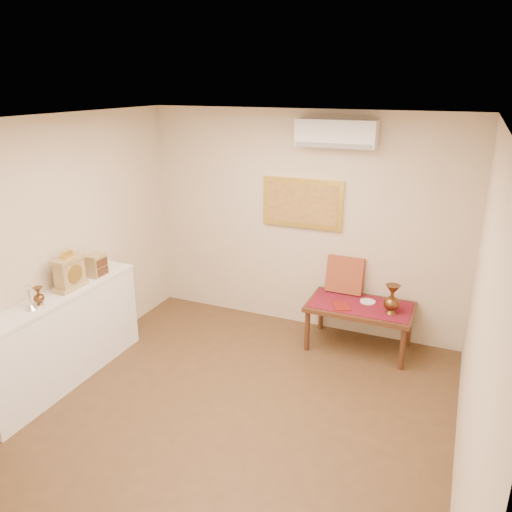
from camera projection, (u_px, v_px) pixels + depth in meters
The scene contains 18 objects.
floor at pixel (222, 423), 4.62m from camera, with size 4.50×4.50×0.00m, color brown.
ceiling at pixel (214, 123), 3.73m from camera, with size 4.50×4.50×0.00m, color white.
wall_back at pixel (302, 223), 6.13m from camera, with size 4.00×0.02×2.70m, color beige.
wall_left at pixel (38, 258), 4.92m from camera, with size 0.02×4.50×2.70m, color beige.
wall_right at pixel (477, 334), 3.44m from camera, with size 0.02×4.50×2.70m, color beige.
candlestick at pixel (29, 298), 4.62m from camera, with size 0.11×0.11×0.24m, color silver, non-canonical shape.
brass_urn_small at pixel (38, 293), 4.72m from camera, with size 0.10×0.10×0.23m, color brown, non-canonical shape.
table_cloth at pixel (360, 305), 5.76m from camera, with size 1.14×0.59×0.01m, color maroon.
brass_urn_tall at pixel (392, 296), 5.48m from camera, with size 0.18×0.18×0.41m, color brown, non-canonical shape.
plate at pixel (368, 302), 5.81m from camera, with size 0.18×0.18×0.01m, color silver.
menu at pixel (341, 306), 5.70m from camera, with size 0.18×0.25×0.01m, color maroon.
cushion at pixel (345, 275), 6.03m from camera, with size 0.44×0.10×0.44m, color maroon.
display_ledge at pixel (63, 338), 5.14m from camera, with size 0.37×2.02×0.98m.
mantel_clock at pixel (70, 273), 5.07m from camera, with size 0.17×0.36×0.41m.
wooden_chest at pixel (97, 265), 5.43m from camera, with size 0.16×0.21×0.24m.
low_table at pixel (360, 310), 5.78m from camera, with size 1.20×0.70×0.55m.
painting at pixel (302, 203), 6.02m from camera, with size 1.00×0.06×0.60m.
ac_unit at pixel (336, 133), 5.50m from camera, with size 0.90×0.25×0.30m.
Camera 1 is at (1.80, -3.42, 3.00)m, focal length 35.00 mm.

